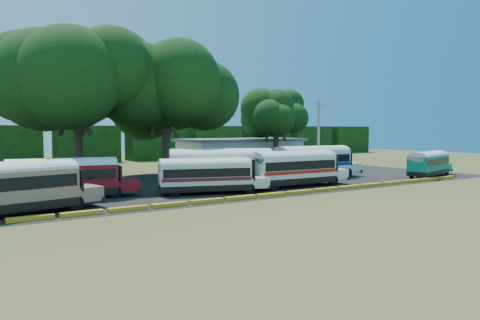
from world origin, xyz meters
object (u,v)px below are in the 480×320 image
bus_cream_west (207,174)px  bus_teal (429,162)px  bus_white_red (295,166)px  bus_red (66,176)px  tree_west (77,77)px  bus_beige (8,185)px

bus_cream_west → bus_teal: (27.94, -1.85, -0.04)m
bus_white_red → bus_teal: 18.77m
bus_red → bus_white_red: (19.82, -3.89, 0.09)m
bus_cream_west → tree_west: size_ratio=0.60×
tree_west → bus_beige: bearing=-117.6°
bus_white_red → tree_west: (-15.95, 14.92, 8.76)m
bus_cream_west → bus_teal: 28.00m
bus_beige → bus_teal: size_ratio=1.18×
bus_beige → bus_red: 7.18m
bus_beige → bus_cream_west: bearing=-5.0°
bus_beige → bus_teal: 43.25m
bus_cream_west → tree_west: 18.35m
bus_cream_west → bus_teal: bearing=14.2°
bus_red → tree_west: tree_west is taller
bus_beige → bus_red: (4.72, 5.41, -0.13)m
bus_teal → bus_white_red: bearing=160.4°
bus_white_red → tree_west: bearing=138.4°
bus_cream_west → bus_white_red: size_ratio=0.90×
bus_beige → bus_red: bus_beige is taller
bus_cream_west → bus_beige: bearing=-154.8°
bus_teal → tree_west: size_ratio=0.58×
bus_beige → tree_west: 20.50m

